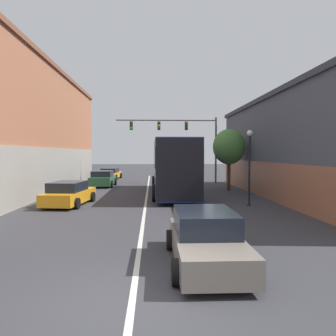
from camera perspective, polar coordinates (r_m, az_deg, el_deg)
The scene contains 12 objects.
ground_plane at distance 6.66m, azimuth -6.32°, elevation -22.43°, with size 160.00×160.00×0.00m, color #38383D.
lane_center_line at distance 20.70m, azimuth -3.78°, elevation -5.24°, with size 0.14×40.96×0.01m.
building_left_brick at distance 25.91m, azimuth -26.76°, elevation 6.38°, with size 7.57×27.63×9.10m.
building_right_storefront at distance 23.15m, azimuth 25.83°, elevation 3.68°, with size 8.26×22.18×6.49m.
bus at distance 22.56m, azimuth 0.86°, elevation 0.63°, with size 2.90×11.30×3.67m.
hatchback_foreground at distance 8.60m, azimuth 6.60°, elevation -12.18°, with size 1.91×4.20×1.33m.
parked_car_left_near at distance 18.65m, azimuth -16.87°, elevation -4.32°, with size 2.34×4.35×1.29m.
parked_car_left_mid at distance 36.39m, azimuth -10.00°, elevation -0.99°, with size 2.24×4.77×1.21m.
parked_car_left_far at distance 28.35m, azimuth -11.30°, elevation -1.88°, with size 2.06×4.02×1.34m.
traffic_signal_gantry at distance 31.16m, azimuth 2.41°, elevation 6.04°, with size 9.53×0.36×6.23m.
street_lamp at distance 18.03m, azimuth 14.00°, elevation 0.98°, with size 0.31×0.31×4.05m.
street_tree_near at distance 24.85m, azimuth 10.58°, elevation 3.61°, with size 2.40×2.16×4.63m.
Camera 1 is at (0.39, -6.03, 2.81)m, focal length 35.00 mm.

